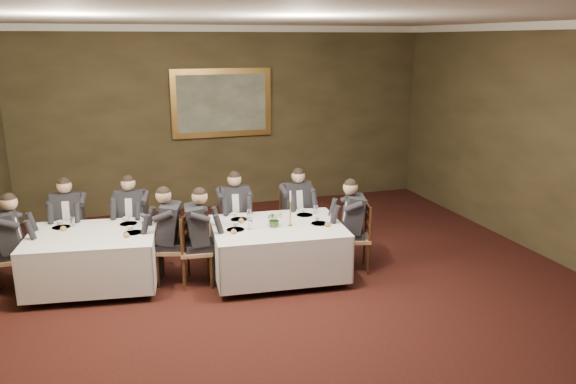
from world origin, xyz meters
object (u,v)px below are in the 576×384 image
diner_sec_backright (133,229)px  chair_sec_endleft (11,273)px  chair_sec_backleft (72,247)px  chair_sec_backright (135,243)px  painting (222,103)px  diner_sec_endleft (9,256)px  diner_main_backright (296,220)px  diner_main_endright (354,236)px  diner_main_backleft (235,224)px  chair_main_endleft (196,265)px  diner_sec_endright (172,247)px  chair_sec_endright (174,262)px  centerpiece (274,218)px  chair_main_backleft (235,238)px  candlestick (290,213)px  diner_sec_backleft (70,233)px  diner_main_endleft (196,249)px  table_second (93,256)px  chair_main_backright (296,234)px  table_main (278,247)px  chair_main_endright (355,251)px

diner_sec_backright → chair_sec_endleft: diner_sec_backright is taller
chair_sec_backleft → chair_sec_backright: same height
diner_sec_backright → painting: 3.46m
diner_sec_backright → diner_sec_endleft: bearing=39.6°
diner_main_backright → diner_main_endright: (0.56, -0.97, 0.00)m
diner_main_backleft → diner_sec_endleft: size_ratio=1.00×
chair_main_endleft → diner_sec_endright: diner_sec_endright is taller
chair_sec_endright → diner_sec_endright: size_ratio=0.74×
diner_main_backleft → centerpiece: bearing=111.4°
chair_sec_endleft → diner_sec_endright: bearing=79.5°
diner_main_endright → centerpiece: size_ratio=5.48×
chair_main_backleft → diner_main_endright: 1.87m
diner_sec_endleft → candlestick: 3.73m
centerpiece → diner_sec_backleft: bearing=153.1°
diner_main_endleft → chair_sec_endleft: size_ratio=1.35×
chair_main_endleft → chair_sec_endright: bearing=-116.4°
table_second → painting: 4.36m
table_second → candlestick: 2.71m
chair_main_backleft → chair_main_backright: size_ratio=1.00×
diner_sec_backleft → diner_sec_endright: (1.35, -1.05, 0.00)m
chair_main_backleft → chair_main_endleft: same height
table_main → table_second: size_ratio=1.05×
chair_sec_endleft → chair_main_backright: bearing=92.0°
diner_main_endleft → chair_sec_backleft: size_ratio=1.35×
diner_main_endleft → diner_sec_endright: size_ratio=1.00×
diner_sec_endleft → chair_main_endleft: bearing=76.4°
chair_sec_backright → diner_sec_backleft: bearing=10.8°
chair_main_endright → diner_sec_endright: (-2.55, 0.38, 0.23)m
chair_main_endleft → chair_sec_backright: bearing=-140.4°
diner_sec_backleft → diner_sec_backright: bearing=178.9°
diner_main_endright → diner_sec_backright: bearing=83.7°
diner_sec_endleft → diner_sec_backleft: bearing=134.2°
table_main → diner_main_endright: 1.13m
chair_main_endright → chair_main_endleft: bearing=101.8°
diner_sec_backright → chair_main_endright: bearing=174.9°
diner_main_endleft → chair_sec_endleft: (-2.37, 0.47, -0.23)m
chair_main_endleft → diner_sec_backright: (-0.75, 1.09, 0.23)m
diner_sec_backright → chair_main_endleft: bearing=142.8°
diner_main_endleft → diner_sec_backleft: size_ratio=1.00×
painting → centerpiece: bearing=-90.9°
diner_main_backright → diner_main_endleft: size_ratio=1.00×
diner_main_backleft → chair_main_endleft: 1.15m
painting → diner_main_endright: bearing=-73.3°
chair_main_backright → diner_sec_backright: diner_sec_backright is taller
diner_main_backleft → chair_main_endright: (1.53, -1.06, -0.23)m
chair_main_endleft → chair_sec_backleft: bearing=-121.5°
diner_main_backleft → chair_main_endleft: (-0.74, -0.85, -0.23)m
chair_sec_endright → painting: (1.41, 3.37, 1.78)m
chair_main_backright → chair_sec_endleft: (-4.06, -0.30, 0.00)m
diner_main_backleft → diner_main_endright: size_ratio=1.00×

